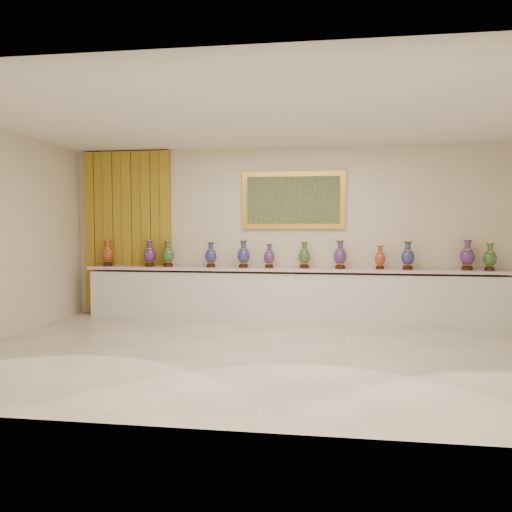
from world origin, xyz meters
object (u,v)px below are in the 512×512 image
Objects in this scene: vase_0 at (108,254)px; vase_2 at (168,255)px; counter at (292,295)px; vase_1 at (150,255)px.

vase_0 reaches higher than vase_2.
counter is 2.31m from vase_2.
vase_2 is (1.15, -0.03, -0.00)m from vase_0.
vase_1 is 1.00× the size of vase_2.
vase_2 is (-2.21, -0.02, 0.67)m from counter.
vase_2 reaches higher than counter.
vase_1 is at bearing -177.20° from vase_2.
counter is at bearing 0.74° from vase_1.
vase_0 is 0.81m from vase_1.
vase_0 is 1.15m from vase_2.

